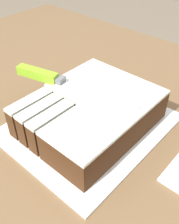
% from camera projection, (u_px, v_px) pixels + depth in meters
% --- Properties ---
extents(countertop, '(1.40, 1.10, 0.89)m').
position_uv_depth(countertop, '(74.00, 209.00, 0.93)').
color(countertop, brown).
rests_on(countertop, ground_plane).
extents(cake_board, '(0.30, 0.36, 0.01)m').
position_uv_depth(cake_board, '(90.00, 125.00, 0.61)').
color(cake_board, white).
rests_on(cake_board, countertop).
extents(cake, '(0.23, 0.29, 0.07)m').
position_uv_depth(cake, '(92.00, 112.00, 0.59)').
color(cake, '#472814').
rests_on(cake, cake_board).
extents(knife, '(0.31, 0.10, 0.02)m').
position_uv_depth(knife, '(50.00, 78.00, 0.61)').
color(knife, silver).
rests_on(knife, cake).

